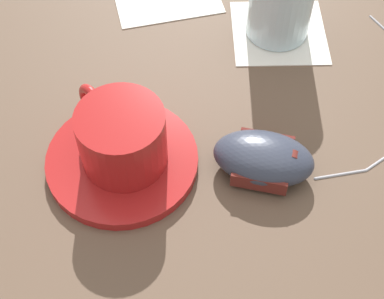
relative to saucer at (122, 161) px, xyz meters
The scene contains 5 objects.
ground_plane 0.16m from the saucer, 40.08° to the right, with size 3.00×3.00×0.00m, color brown.
saucer is the anchor object (origin of this frame).
coffee_cup 0.04m from the saucer, 35.38° to the right, with size 0.09×0.10×0.07m.
computer_mouse 0.15m from the saucer, 79.77° to the right, with size 0.06×0.10×0.04m.
napkin_under_glass 0.27m from the saucer, 29.61° to the right, with size 0.11×0.11×0.00m, color silver.
Camera 1 is at (-0.44, -0.04, 0.51)m, focal length 55.00 mm.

